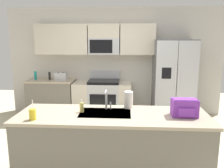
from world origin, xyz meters
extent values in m
plane|color=beige|center=(0.00, 0.00, 0.00)|extent=(9.00, 9.00, 0.00)
cube|color=beige|center=(0.00, 2.15, 1.30)|extent=(5.20, 0.10, 2.60)
cube|color=beige|center=(-1.50, 1.94, 1.85)|extent=(0.70, 0.32, 0.70)
cube|color=beige|center=(-0.88, 1.94, 1.85)|extent=(0.54, 0.32, 0.70)
cube|color=beige|center=(0.55, 1.94, 1.85)|extent=(0.80, 0.32, 0.70)
cube|color=#B7BABF|center=(-0.23, 1.94, 1.69)|extent=(0.72, 0.32, 0.38)
cube|color=black|center=(-0.29, 1.78, 1.69)|extent=(0.52, 0.01, 0.30)
cube|color=beige|center=(-0.23, 1.94, 2.04)|extent=(0.72, 0.32, 0.32)
cube|color=slate|center=(-1.51, 1.80, 0.43)|extent=(1.08, 0.60, 0.86)
cube|color=tan|center=(-1.51, 1.80, 0.88)|extent=(1.11, 0.63, 0.04)
cube|color=#B7BABF|center=(-0.23, 1.80, 0.42)|extent=(0.72, 0.60, 0.84)
cube|color=black|center=(-0.23, 1.50, 0.45)|extent=(0.60, 0.01, 0.36)
cube|color=black|center=(-0.23, 1.80, 0.87)|extent=(0.72, 0.60, 0.06)
cube|color=#B7BABF|center=(-0.23, 2.07, 1.00)|extent=(0.72, 0.06, 0.20)
cube|color=beige|center=(-0.77, 1.80, 0.42)|extent=(0.36, 0.60, 0.84)
cube|color=beige|center=(0.27, 1.80, 0.42)|extent=(0.28, 0.60, 0.84)
cube|color=#4C4F54|center=(1.37, 1.75, 0.93)|extent=(0.90, 0.70, 1.85)
cube|color=#B7BABF|center=(1.15, 1.38, 0.93)|extent=(0.44, 0.04, 1.81)
cube|color=#B7BABF|center=(1.60, 1.38, 0.93)|extent=(0.44, 0.04, 1.81)
cylinder|color=silver|center=(1.34, 1.35, 1.02)|extent=(0.02, 0.02, 0.60)
cylinder|color=silver|center=(1.40, 1.35, 1.02)|extent=(0.02, 0.02, 0.60)
cube|color=black|center=(1.15, 1.36, 1.15)|extent=(0.20, 0.00, 0.24)
cube|color=slate|center=(0.12, -0.67, 0.43)|extent=(2.47, 0.81, 0.86)
cube|color=tan|center=(0.12, -0.67, 0.88)|extent=(2.51, 0.85, 0.04)
cube|color=#B7BABF|center=(0.02, -0.62, 0.89)|extent=(0.68, 0.44, 0.03)
cube|color=#B7BABF|center=(-1.25, 1.75, 0.99)|extent=(0.28, 0.16, 0.18)
cube|color=black|center=(-1.30, 1.75, 1.08)|extent=(0.03, 0.11, 0.01)
cube|color=black|center=(-1.20, 1.75, 1.08)|extent=(0.03, 0.11, 0.01)
cylinder|color=black|center=(-1.54, 1.80, 0.99)|extent=(0.05, 0.05, 0.18)
cylinder|color=teal|center=(-1.87, 1.77, 1.00)|extent=(0.06, 0.06, 0.20)
cylinder|color=#B7BABF|center=(0.02, -0.45, 1.04)|extent=(0.03, 0.03, 0.28)
cylinder|color=#B7BABF|center=(0.02, -0.55, 1.17)|extent=(0.02, 0.20, 0.02)
cylinder|color=#B7BABF|center=(0.08, -0.45, 0.95)|extent=(0.02, 0.02, 0.10)
cylinder|color=yellow|center=(-0.84, -0.95, 0.97)|extent=(0.08, 0.08, 0.13)
cylinder|color=white|center=(-0.83, -0.95, 1.08)|extent=(0.01, 0.03, 0.14)
cylinder|color=#D8CC66|center=(-0.30, -0.61, 0.97)|extent=(0.06, 0.06, 0.13)
cylinder|color=white|center=(-0.30, -0.61, 1.05)|extent=(0.02, 0.02, 0.04)
cylinder|color=white|center=(0.33, -0.39, 1.02)|extent=(0.12, 0.12, 0.24)
cube|color=purple|center=(1.04, -0.69, 1.01)|extent=(0.32, 0.20, 0.22)
cube|color=#702F97|center=(1.04, -0.71, 1.11)|extent=(0.30, 0.14, 0.03)
cube|color=purple|center=(1.04, -0.79, 0.98)|extent=(0.20, 0.03, 0.11)
camera|label=1|loc=(0.30, -3.59, 1.88)|focal=37.35mm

